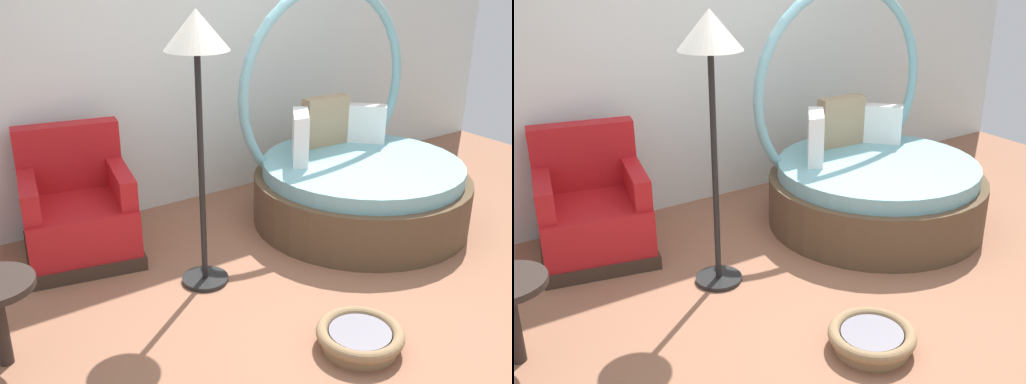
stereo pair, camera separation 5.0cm
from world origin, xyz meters
The scene contains 6 objects.
ground_plane centered at (0.00, 0.00, -0.01)m, with size 8.00×8.00×0.02m, color #936047.
back_wall centered at (0.00, 2.08, 1.55)m, with size 8.00×0.12×3.09m, color silver.
round_daybed centered at (1.09, 0.87, 0.37)m, with size 1.76×1.76×1.91m.
red_armchair centered at (-1.03, 1.55, 0.33)m, with size 0.95×0.95×0.94m.
pet_basket centered at (-0.10, -0.48, 0.07)m, with size 0.51×0.51×0.13m.
floor_lamp centered at (-0.47, 0.67, 1.53)m, with size 0.40×0.40×1.82m.
Camera 1 is at (-2.23, -2.54, 2.17)m, focal length 42.41 mm.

